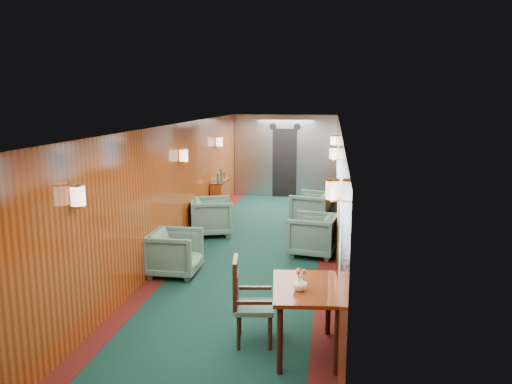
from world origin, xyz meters
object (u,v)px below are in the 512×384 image
Objects in this scene: armchair_right_near at (313,235)px; dining_table at (306,297)px; armchair_left_near at (175,253)px; side_chair at (246,298)px; armchair_left_far at (211,216)px; armchair_right_far at (313,210)px; credenza at (220,197)px.

dining_table is at bearing 11.16° from armchair_right_near.
side_chair is at bearing -143.84° from armchair_left_near.
dining_table is at bearing -171.77° from armchair_left_far.
armchair_right_far is (2.09, 1.00, -0.00)m from armchair_left_far.
armchair_right_near is (2.18, -1.07, -0.01)m from armchair_left_far.
credenza is 2.45m from armchair_right_far.
armchair_right_far reaches higher than armchair_left_near.
side_chair is 2.64m from armchair_left_near.
credenza reaches higher than dining_table.
credenza is (-2.49, 6.52, -0.23)m from dining_table.
credenza is 1.41× the size of armchair_left_near.
side_chair is 1.28× the size of armchair_left_near.
side_chair is at bearing -74.49° from credenza.
dining_table is 5.24m from armchair_left_far.
side_chair reaches higher than armchair_right_far.
armchair_right_near is (0.63, 3.51, -0.18)m from side_chair.
dining_table is 3.66m from armchair_right_near.
dining_table reaches higher than armchair_left_far.
dining_table is 1.36× the size of armchair_right_near.
dining_table is 3.21m from armchair_left_near.
armchair_left_far is (-2.27, 4.72, -0.27)m from dining_table.
dining_table is at bearing -69.13° from credenza.
side_chair is 5.61m from armchair_right_far.
armchair_right_far is (0.54, 5.58, -0.17)m from side_chair.
credenza reaches higher than armchair_right_far.
credenza reaches higher than side_chair.
side_chair is 3.57m from armchair_right_near.
dining_table is 1.31× the size of armchair_left_far.
armchair_left_near is at bearing 128.89° from dining_table.
credenza reaches higher than armchair_left_near.
armchair_right_near is at bearing -50.10° from credenza.
armchair_left_far is at bearing 100.11° from side_chair.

